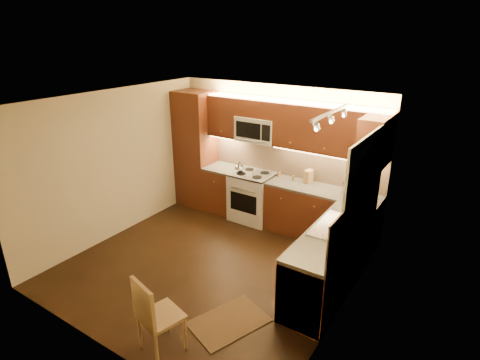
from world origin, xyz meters
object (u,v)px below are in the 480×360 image
Objects in this scene: stove at (253,196)px; microwave at (258,129)px; kettle at (239,167)px; knife_block at (308,176)px; toaster_oven at (357,190)px; soap_bottle at (357,215)px; sink at (337,222)px; dining_chair at (161,314)px.

stove is 1.21× the size of microwave.
kettle is at bearing -159.28° from stove.
knife_block reaches higher than stove.
soap_bottle is (0.26, -0.85, -0.03)m from toaster_oven.
sink reaches higher than dining_chair.
dining_chair is (1.10, -3.23, -0.54)m from kettle.
soap_bottle reaches higher than sink.
sink is 0.37m from soap_bottle.
toaster_oven is (2.14, 0.14, -0.01)m from kettle.
microwave reaches higher than dining_chair.
toaster_oven is at bearing 1.54° from stove.
toaster_oven is (1.90, -0.08, -0.71)m from microwave.
soap_bottle reaches higher than dining_chair.
sink reaches higher than stove.
kettle is (-0.24, -0.09, 0.56)m from stove.
sink is 0.90× the size of dining_chair.
dining_chair is at bearing -75.49° from stove.
knife_block is at bearing 127.24° from sink.
knife_block is (1.25, 0.27, -0.01)m from kettle.
kettle is (-0.24, -0.23, -0.70)m from microwave.
microwave is at bearing -160.83° from toaster_oven.
microwave is 2.02× the size of toaster_oven.
kettle is 0.21× the size of dining_chair.
soap_bottle is at bearing -35.11° from kettle.
stove is 1.98m from toaster_oven.
soap_bottle is at bearing -23.31° from microwave.
knife_block is (1.01, 0.18, 0.55)m from stove.
microwave is 0.79× the size of dining_chair.
stove is at bearing -90.00° from microwave.
kettle reaches higher than soap_bottle.
dining_chair is (0.86, -3.33, 0.02)m from stove.
toaster_oven is at bearing -0.58° from knife_block.
stove is 1.27m from microwave.
kettle is at bearing -160.11° from knife_block.
kettle is at bearing -154.50° from toaster_oven.
soap_bottle is 0.18× the size of dining_chair.
knife_block is at bearing -166.51° from toaster_oven.
sink is at bearing -45.13° from knife_block.
kettle is at bearing 155.26° from sink.
kettle reaches higher than dining_chair.
stove is at bearing 119.59° from dining_chair.
dining_chair is (-1.30, -2.53, -0.51)m from soap_bottle.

